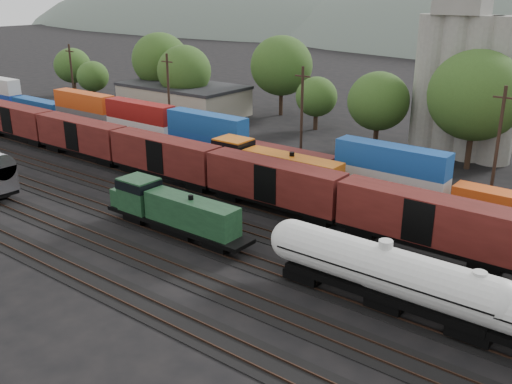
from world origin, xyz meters
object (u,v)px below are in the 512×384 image
Objects in this scene: green_locomotive at (169,209)px; tank_car_a at (383,271)px; grain_silo at (465,71)px; orange_locomotive at (267,166)px.

tank_car_a reaches higher than green_locomotive.
tank_car_a is at bearing -77.26° from grain_silo.
grain_silo is (-9.27, 41.00, 8.40)m from tank_car_a.
orange_locomotive is at bearing -114.47° from grain_silo.
grain_silo is at bearing 65.53° from orange_locomotive.
green_locomotive is at bearing -105.87° from grain_silo.
orange_locomotive is (-0.18, 15.00, 0.29)m from green_locomotive.
grain_silo is at bearing 74.13° from green_locomotive.
orange_locomotive is 29.82m from grain_silo.
grain_silo is (11.65, 41.00, 8.84)m from green_locomotive.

